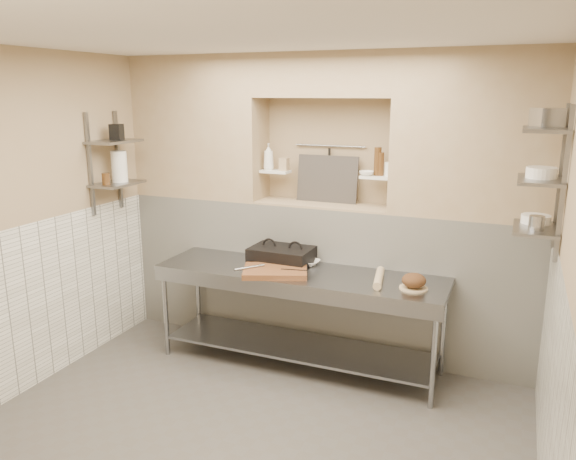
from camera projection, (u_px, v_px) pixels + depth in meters
The scene contains 47 objects.
floor at pixel (243, 442), 4.12m from camera, with size 4.00×3.90×0.10m, color #494541.
ceiling at pixel (234, 25), 3.43m from camera, with size 4.00×3.90×0.10m, color silver.
wall_left at pixel (13, 226), 4.54m from camera, with size 0.10×3.90×2.80m, color #9E896A.
wall_back at pixel (332, 201), 5.57m from camera, with size 4.00×0.10×2.80m, color #9E896A.
backwall_lower at pixel (322, 275), 5.51m from camera, with size 4.00×0.40×1.40m, color white.
alcove_sill at pixel (324, 204), 5.34m from camera, with size 1.30×0.40×0.02m, color #9E896A.
backwall_pillar_left at pixel (201, 128), 5.67m from camera, with size 1.35×0.40×1.40m, color #9E896A.
backwall_pillar_right at pixel (475, 135), 4.69m from camera, with size 1.35×0.40×1.40m, color #9E896A.
backwall_header at pixel (326, 75), 5.06m from camera, with size 1.30×0.40×0.40m, color #9E896A.
wainscot_left at pixel (29, 308), 4.68m from camera, with size 0.02×3.90×1.40m, color white.
wainscot_right at pixel (552, 407), 3.20m from camera, with size 0.02×3.90×1.40m, color white.
alcove_shelf_left at pixel (275, 171), 5.46m from camera, with size 0.28×0.16×0.03m, color white.
alcove_shelf_right at pixel (376, 177), 5.09m from camera, with size 0.28×0.16×0.03m, color white.
utensil_rail at pixel (330, 146), 5.37m from camera, with size 0.02×0.02×0.70m, color gray.
hanging_steel at pixel (329, 164), 5.39m from camera, with size 0.02×0.02×0.30m, color black.
splash_panel at pixel (327, 179), 5.38m from camera, with size 0.60×0.02×0.45m, color #383330.
shelf_rail_left_a at pixel (118, 160), 5.53m from camera, with size 0.03×0.03×0.95m, color slate.
shelf_rail_left_b at pixel (90, 165), 5.18m from camera, with size 0.03×0.03×0.95m, color slate.
wall_shelf_left_lower at pixel (118, 184), 5.35m from camera, with size 0.30×0.50×0.03m, color slate.
wall_shelf_left_upper at pixel (114, 142), 5.26m from camera, with size 0.30×0.50×0.03m, color slate.
shelf_rail_right_a at pixel (560, 177), 4.06m from camera, with size 0.03×0.03×1.05m, color slate.
shelf_rail_right_b at pixel (564, 186), 3.70m from camera, with size 0.03×0.03×1.05m, color slate.
wall_shelf_right_lower at pixel (535, 229), 4.01m from camera, with size 0.30×0.50×0.03m, color slate.
wall_shelf_right_mid at pixel (541, 180), 3.93m from camera, with size 0.30×0.50×0.03m, color slate.
wall_shelf_right_upper at pixel (546, 130), 3.84m from camera, with size 0.30×0.50×0.03m, color slate.
prep_table at pixel (299, 299), 5.03m from camera, with size 2.60×0.70×0.90m.
panini_press at pixel (282, 255), 5.21m from camera, with size 0.57×0.42×0.15m.
cutting_board at pixel (275, 271), 4.91m from camera, with size 0.55×0.39×0.05m, color brown.
knife_blade at pixel (294, 270), 4.87m from camera, with size 0.23×0.03×0.01m, color gray.
tongs at pixel (249, 268), 4.90m from camera, with size 0.03×0.03×0.29m, color gray.
mixing_bowl at pixel (309, 263), 5.16m from camera, with size 0.20×0.20×0.05m, color white.
rolling_pin at pixel (379, 278), 4.70m from camera, with size 0.07×0.07×0.45m, color tan.
bread_board at pixel (413, 288), 4.54m from camera, with size 0.23×0.23×0.01m, color tan.
bread_loaf at pixel (414, 280), 4.53m from camera, with size 0.20×0.20×0.12m, color #4C2D19.
bottle_soap at pixel (269, 157), 5.43m from camera, with size 0.10×0.10×0.26m, color white.
jar_alcove at pixel (284, 164), 5.41m from camera, with size 0.08×0.08×0.12m, color #9E896A.
bowl_alcove at pixel (366, 173), 5.10m from camera, with size 0.13×0.13×0.04m, color white.
condiment_a at pixel (381, 164), 5.06m from camera, with size 0.06×0.06×0.21m, color #452A13.
condiment_b at pixel (378, 161), 5.07m from camera, with size 0.06×0.06×0.26m, color #452A13.
condiment_c at pixel (389, 169), 5.05m from camera, with size 0.07×0.07×0.13m, color white.
jug_left at pixel (119, 166), 5.35m from camera, with size 0.15×0.15×0.29m, color white.
jar_left at pixel (106, 179), 5.20m from camera, with size 0.07×0.07×0.11m, color #452A13.
box_left_upper at pixel (117, 132), 5.27m from camera, with size 0.11×0.11×0.15m, color black.
bowl_right at pixel (536, 219), 4.11m from camera, with size 0.21×0.21×0.06m, color white.
canister_right at pixel (537, 223), 3.90m from camera, with size 0.10×0.10×0.10m, color gray.
bowl_right_mid at pixel (541, 173), 3.93m from camera, with size 0.21×0.21×0.08m, color white.
basket_right at pixel (547, 118), 3.88m from camera, with size 0.17×0.21×0.13m, color gray.
Camera 1 is at (1.69, -3.23, 2.45)m, focal length 35.00 mm.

